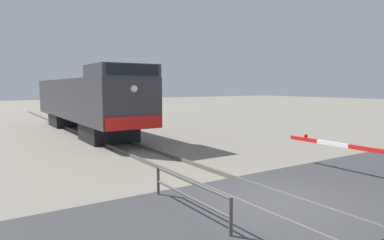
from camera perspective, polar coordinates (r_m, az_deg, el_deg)
ground_plane at (r=9.42m, az=14.60°, el=-14.10°), size 160.00×160.00×0.00m
rail_track_left at (r=8.91m, az=11.40°, el=-14.70°), size 0.08×80.00×0.15m
rail_track_right at (r=9.92m, az=17.47°, el=-12.72°), size 0.08×80.00×0.15m
road_surface at (r=9.40m, az=14.61°, el=-13.68°), size 36.00×5.16×0.15m
locomotive at (r=24.28m, az=-17.32°, el=3.13°), size 3.09×16.90×4.27m
guard_railing at (r=8.32m, az=-0.56°, el=-12.01°), size 0.08×3.24×0.95m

